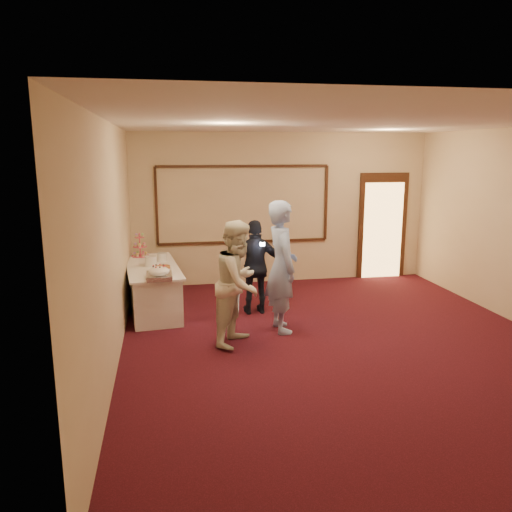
{
  "coord_description": "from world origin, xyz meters",
  "views": [
    {
      "loc": [
        -2.36,
        -6.27,
        2.64
      ],
      "look_at": [
        -1.07,
        0.66,
        1.15
      ],
      "focal_mm": 35.0,
      "sensor_mm": 36.0,
      "label": 1
    }
  ],
  "objects": [
    {
      "name": "plate_stack_a",
      "position": [
        -2.6,
        1.94,
        0.86
      ],
      "size": [
        0.21,
        0.21,
        0.17
      ],
      "color": "white",
      "rests_on": "buffet_table"
    },
    {
      "name": "plate_stack_b",
      "position": [
        -2.43,
        2.3,
        0.84
      ],
      "size": [
        0.17,
        0.17,
        0.14
      ],
      "color": "white",
      "rests_on": "buffet_table"
    },
    {
      "name": "room_walls",
      "position": [
        0.0,
        0.0,
        2.03
      ],
      "size": [
        6.04,
        7.04,
        3.02
      ],
      "color": "beige",
      "rests_on": "floor"
    },
    {
      "name": "pavlova_tray",
      "position": [
        -2.46,
        1.1,
        0.85
      ],
      "size": [
        0.38,
        0.54,
        0.19
      ],
      "color": "silver",
      "rests_on": "buffet_table"
    },
    {
      "name": "floor",
      "position": [
        0.0,
        0.0,
        0.0
      ],
      "size": [
        7.0,
        7.0,
        0.0
      ],
      "primitive_type": "plane",
      "color": "black",
      "rests_on": "ground"
    },
    {
      "name": "wall_molding",
      "position": [
        -0.8,
        3.47,
        1.6
      ],
      "size": [
        3.45,
        0.04,
        1.55
      ],
      "color": "black",
      "rests_on": "room_walls"
    },
    {
      "name": "buffet_table",
      "position": [
        -2.59,
        1.99,
        0.39
      ],
      "size": [
        1.04,
        2.19,
        0.77
      ],
      "color": "silver",
      "rests_on": "floor"
    },
    {
      "name": "tart",
      "position": [
        -2.41,
        1.7,
        0.8
      ],
      "size": [
        0.26,
        0.26,
        0.05
      ],
      "color": "white",
      "rests_on": "buffet_table"
    },
    {
      "name": "camera_flash",
      "position": [
        -0.86,
        1.29,
        1.2
      ],
      "size": [
        0.08,
        0.06,
        0.05
      ],
      "primitive_type": "cube",
      "rotation": [
        0.0,
        0.0,
        0.34
      ],
      "color": "white",
      "rests_on": "guest"
    },
    {
      "name": "cupcake_stand",
      "position": [
        -2.81,
        2.8,
        0.94
      ],
      "size": [
        0.32,
        0.32,
        0.47
      ],
      "color": "#D84866",
      "rests_on": "buffet_table"
    },
    {
      "name": "doorway",
      "position": [
        2.15,
        3.45,
        1.08
      ],
      "size": [
        1.05,
        0.07,
        2.2
      ],
      "color": "black",
      "rests_on": "floor"
    },
    {
      "name": "man",
      "position": [
        -0.69,
        0.66,
        0.98
      ],
      "size": [
        0.51,
        0.74,
        1.95
      ],
      "primitive_type": "imported",
      "rotation": [
        0.0,
        0.0,
        1.63
      ],
      "color": "#9DBBF9",
      "rests_on": "floor"
    },
    {
      "name": "woman",
      "position": [
        -1.39,
        0.28,
        0.86
      ],
      "size": [
        1.0,
        1.06,
        1.73
      ],
      "primitive_type": "imported",
      "rotation": [
        0.0,
        0.0,
        1.01
      ],
      "color": "silver",
      "rests_on": "floor"
    },
    {
      "name": "guest",
      "position": [
        -0.91,
        1.53,
        0.78
      ],
      "size": [
        0.92,
        0.39,
        1.55
      ],
      "primitive_type": "imported",
      "rotation": [
        0.0,
        0.0,
        3.16
      ],
      "color": "black",
      "rests_on": "floor"
    }
  ]
}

